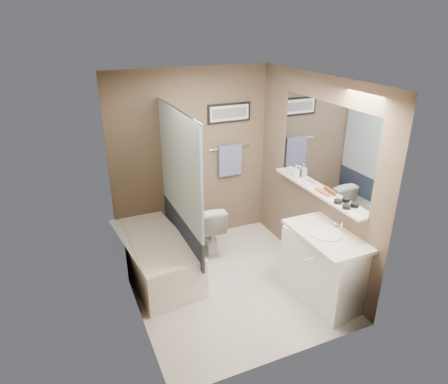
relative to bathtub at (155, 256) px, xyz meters
name	(u,v)px	position (x,y,z in m)	size (l,w,h in m)	color
ground	(229,284)	(0.75, -0.56, -0.25)	(2.50, 2.50, 0.00)	silver
ceiling	(230,82)	(0.75, -0.56, 2.13)	(2.20, 2.50, 0.04)	silver
wall_back	(192,159)	(0.75, 0.67, 0.95)	(2.20, 0.04, 2.40)	brown
wall_front	(291,247)	(0.75, -1.79, 0.95)	(2.20, 0.04, 2.40)	brown
wall_left	(130,210)	(-0.33, -0.56, 0.95)	(0.04, 2.50, 2.40)	brown
wall_right	(312,178)	(1.83, -0.56, 0.95)	(0.04, 2.50, 2.40)	brown
tile_surround	(122,209)	(-0.34, -0.06, 0.75)	(0.02, 1.55, 2.00)	#C2AF93
curtain_rod	(177,109)	(0.35, -0.06, 1.80)	(0.02, 0.02, 1.55)	silver
curtain_upper	(179,166)	(0.35, -0.06, 1.15)	(0.03, 1.45, 1.28)	white
curtain_lower	(182,230)	(0.35, -0.06, 0.33)	(0.03, 1.45, 0.36)	#253145
mirror	(324,148)	(1.84, -0.71, 1.37)	(0.02, 1.60, 1.00)	silver
shelf	(316,191)	(1.79, -0.71, 0.85)	(0.12, 1.60, 0.03)	silver
towel_bar	(229,148)	(1.30, 0.66, 1.05)	(0.02, 0.02, 0.60)	silver
towel	(230,160)	(1.30, 0.64, 0.87)	(0.34, 0.05, 0.44)	#8D94CD
art_frame	(229,113)	(1.30, 0.67, 1.53)	(0.62, 0.03, 0.26)	black
art_mat	(230,113)	(1.30, 0.66, 1.53)	(0.56, 0.00, 0.20)	white
art_image	(230,113)	(1.30, 0.66, 1.53)	(0.50, 0.00, 0.13)	#595959
door	(342,254)	(1.30, -1.80, 0.75)	(0.80, 0.02, 2.00)	silver
door_handle	(308,259)	(0.97, -1.75, 0.75)	(0.02, 0.02, 0.10)	silver
bathtub	(155,256)	(0.00, 0.00, 0.00)	(0.70, 1.50, 0.50)	white
tub_rim	(154,239)	(0.00, 0.00, 0.25)	(0.56, 1.36, 0.02)	white
toilet	(207,226)	(0.80, 0.30, 0.10)	(0.39, 0.68, 0.69)	silver
vanity	(323,268)	(1.60, -1.22, 0.15)	(0.50, 0.90, 0.80)	white
countertop	(327,236)	(1.59, -1.22, 0.57)	(0.54, 0.96, 0.04)	silver
sink_basin	(326,233)	(1.58, -1.22, 0.60)	(0.34, 0.34, 0.01)	white
faucet_spout	(342,226)	(1.78, -1.22, 0.64)	(0.02, 0.02, 0.10)	silver
faucet_knob	(336,224)	(1.78, -1.12, 0.62)	(0.05, 0.05, 0.05)	silver
candle_bowl_near	(346,207)	(1.79, -1.24, 0.89)	(0.09, 0.09, 0.04)	black
candle_bowl_far	(338,202)	(1.79, -1.11, 0.89)	(0.09, 0.09, 0.04)	black
hair_brush_front	(322,192)	(1.79, -0.83, 0.89)	(0.04, 0.04, 0.22)	#BF541A
pink_comb	(305,183)	(1.79, -0.48, 0.87)	(0.03, 0.16, 0.01)	pink
glass_jar	(291,171)	(1.79, -0.17, 0.92)	(0.08, 0.08, 0.10)	silver
soap_bottle	(296,171)	(1.79, -0.27, 0.95)	(0.07, 0.07, 0.16)	#999999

